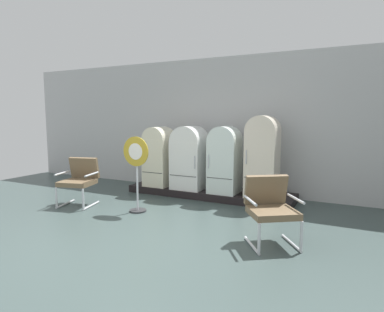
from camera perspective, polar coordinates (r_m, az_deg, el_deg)
ground at (r=4.91m, az=-11.72°, el=-14.80°), size 12.00×10.00×0.05m
back_wall at (r=7.77m, az=4.96°, el=5.46°), size 11.76×0.12×3.15m
display_plinth at (r=7.38m, az=3.01°, el=-6.44°), size 3.76×0.95×0.16m
refrigerator_0 at (r=7.70m, az=-5.83°, el=0.25°), size 0.58×0.63×1.39m
refrigerator_1 at (r=7.32m, az=-0.45°, el=-0.01°), size 0.71×0.67×1.42m
refrigerator_2 at (r=6.95m, az=5.76°, el=-0.30°), size 0.61×0.62×1.43m
refrigerator_3 at (r=6.70m, az=12.27°, el=0.37°), size 0.60×0.64×1.65m
armchair_left at (r=6.96m, az=-19.12°, el=-3.72°), size 0.79×0.79×0.95m
armchair_right at (r=4.72m, az=13.60°, el=-8.47°), size 0.88×0.89×0.95m
sign_stand at (r=6.14m, az=-9.71°, el=-2.81°), size 0.55×0.32×1.42m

